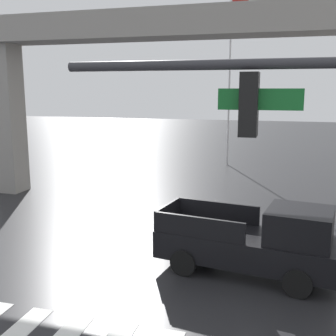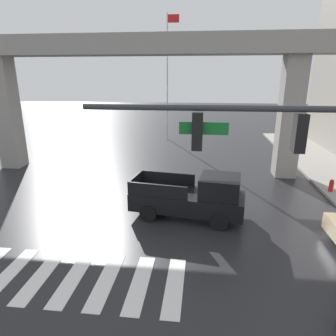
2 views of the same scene
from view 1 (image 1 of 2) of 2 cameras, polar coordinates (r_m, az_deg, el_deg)
ground_plane at (r=14.42m, az=-2.96°, el=-10.75°), size 120.00×120.00×0.00m
elevated_overpass at (r=18.94m, az=2.56°, el=17.12°), size 55.11×2.00×8.68m
pickup_truck at (r=12.33m, az=12.06°, el=-9.86°), size 5.32×2.64×2.08m
flagpole at (r=29.42m, az=8.65°, el=13.48°), size 1.16×0.12×11.82m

